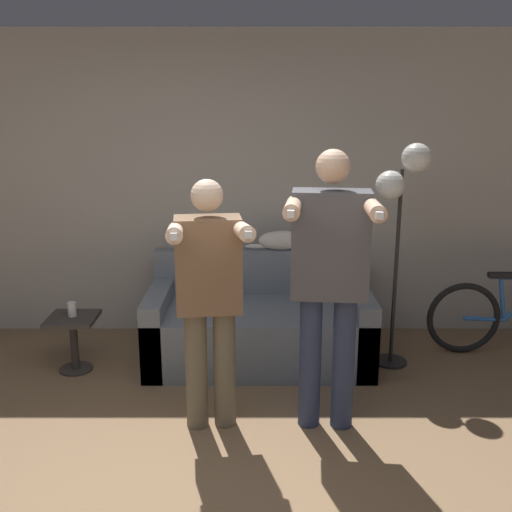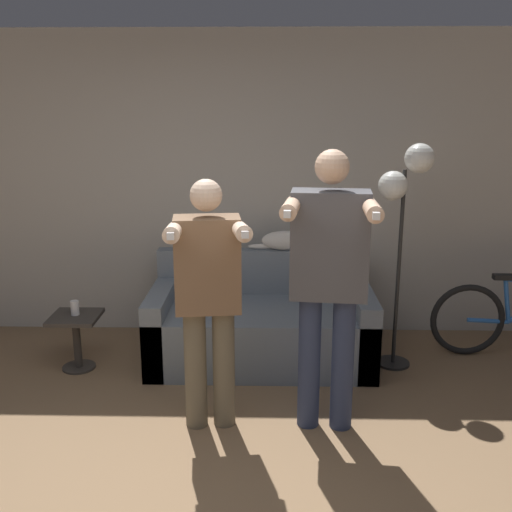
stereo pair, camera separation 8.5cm
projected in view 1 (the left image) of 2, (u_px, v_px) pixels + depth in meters
name	position (u px, v px, depth m)	size (l,w,h in m)	color
wall_back	(210.00, 187.00, 5.17)	(10.00, 0.05, 2.60)	#B7B2A8
couch	(260.00, 326.00, 4.79)	(1.74, 0.90, 0.82)	slate
person_left	(210.00, 291.00, 3.62)	(0.52, 0.71, 1.59)	#6B604C
person_right	(330.00, 273.00, 3.60)	(0.58, 0.71, 1.76)	#2D3856
cat	(285.00, 240.00, 4.96)	(0.53, 0.12, 0.19)	silver
floor_lamp	(403.00, 190.00, 4.42)	(0.40, 0.26, 1.73)	black
side_table	(74.00, 333.00, 4.57)	(0.36, 0.36, 0.44)	#38332D
cup	(73.00, 309.00, 4.54)	(0.06, 0.06, 0.11)	white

